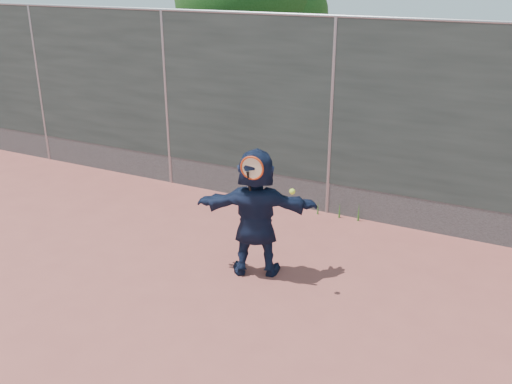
% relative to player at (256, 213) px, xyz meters
% --- Properties ---
extents(ground, '(80.00, 80.00, 0.00)m').
position_rel_player_xyz_m(ground, '(0.14, -1.29, -0.82)').
color(ground, '#9E4C42').
rests_on(ground, ground).
extents(player, '(1.59, 1.01, 1.64)m').
position_rel_player_xyz_m(player, '(0.00, 0.00, 0.00)').
color(player, '#151F3A').
rests_on(player, ground).
extents(fence, '(20.00, 0.06, 3.03)m').
position_rel_player_xyz_m(fence, '(0.14, 2.21, 0.76)').
color(fence, '#38423D').
rests_on(fence, ground).
extents(swing_action, '(0.70, 0.14, 0.51)m').
position_rel_player_xyz_m(swing_action, '(0.10, -0.20, 0.61)').
color(swing_action, red).
rests_on(swing_action, ground).
extents(tree_left, '(3.15, 3.00, 4.53)m').
position_rel_player_xyz_m(tree_left, '(-2.71, 5.27, 2.12)').
color(tree_left, '#382314').
rests_on(tree_left, ground).
extents(weed_clump, '(0.68, 0.07, 0.30)m').
position_rel_player_xyz_m(weed_clump, '(0.43, 2.10, -0.69)').
color(weed_clump, '#387226').
rests_on(weed_clump, ground).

